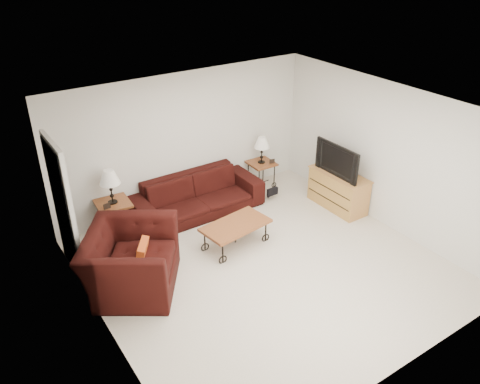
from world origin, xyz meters
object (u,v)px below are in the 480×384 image
sofa (197,196)px  side_table_right (261,175)px  backpack (269,187)px  television (341,159)px  lamp_right (262,150)px  tv_stand (338,190)px  side_table_left (115,218)px  armchair (131,261)px  coffee_table (236,235)px  lamp_left (111,187)px

sofa → side_table_right: size_ratio=4.45×
backpack → television: bearing=-38.4°
lamp_right → tv_stand: lamp_right is taller
side_table_left → television: 4.09m
side_table_right → lamp_right: lamp_right is taller
sofa → armchair: armchair is taller
side_table_right → tv_stand: size_ratio=0.47×
lamp_right → sofa: bearing=-173.5°
television → armchair: bearing=-89.3°
side_table_left → side_table_right: 3.07m
side_table_right → coffee_table: 2.16m
coffee_table → television: (2.27, 0.01, 0.77)m
tv_stand → backpack: size_ratio=2.53×
side_table_left → coffee_table: (1.49, -1.47, -0.09)m
lamp_right → backpack: bearing=-108.5°
side_table_left → lamp_left: bearing=0.0°
side_table_left → backpack: size_ratio=1.32×
sofa → coffee_table: sofa is taller
armchair → television: television is taller
tv_stand → side_table_right: bearing=116.1°
side_table_left → lamp_right: size_ratio=1.10×
television → tv_stand: bearing=90.0°
sofa → lamp_left: lamp_left is taller
side_table_right → backpack: side_table_right is taller
lamp_right → television: 1.62m
sofa → lamp_right: lamp_right is taller
sofa → side_table_left: (-1.50, 0.18, -0.05)m
coffee_table → television: bearing=0.4°
armchair → television: (4.08, 0.05, 0.53)m
side_table_right → lamp_left: bearing=-180.0°
side_table_left → armchair: size_ratio=0.43×
lamp_left → armchair: size_ratio=0.43×
lamp_left → sofa: bearing=-6.8°
armchair → backpack: size_ratio=3.06×
sofa → backpack: size_ratio=5.31×
lamp_right → armchair: bearing=-156.1°
side_table_right → armchair: size_ratio=0.39×
side_table_left → tv_stand: 4.05m
coffee_table → television: size_ratio=1.08×
side_table_right → tv_stand: tv_stand is taller
lamp_left → backpack: (2.92, -0.46, -0.67)m
side_table_right → lamp_left: lamp_left is taller
lamp_left → tv_stand: lamp_left is taller
side_table_left → coffee_table: bearing=-44.5°
backpack → lamp_left: bearing=-177.7°
armchair → tv_stand: 4.11m
sofa → coffee_table: size_ratio=2.17×
lamp_left → lamp_right: size_ratio=1.10×
side_table_left → tv_stand: size_ratio=0.52×
sofa → backpack: bearing=-11.1°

